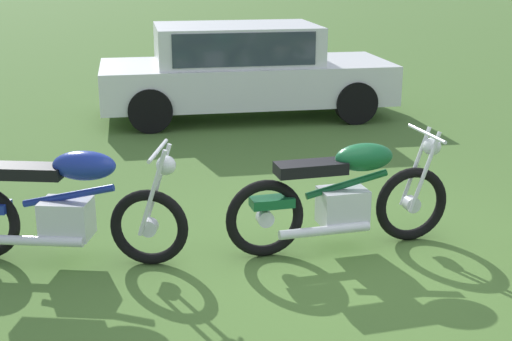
{
  "coord_description": "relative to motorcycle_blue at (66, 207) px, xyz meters",
  "views": [
    {
      "loc": [
        -1.38,
        -5.3,
        2.48
      ],
      "look_at": [
        -0.6,
        0.98,
        0.53
      ],
      "focal_mm": 49.72,
      "sensor_mm": 36.0,
      "label": 1
    }
  ],
  "objects": [
    {
      "name": "ground_plane",
      "position": [
        2.25,
        -0.31,
        -0.49
      ],
      "size": [
        120.0,
        120.0,
        0.0
      ],
      "primitive_type": "plane",
      "color": "#476B2D"
    },
    {
      "name": "car_white",
      "position": [
        2.02,
        5.35,
        0.31
      ],
      "size": [
        4.56,
        2.07,
        1.43
      ],
      "rotation": [
        0.0,
        0.0,
        0.06
      ],
      "color": "silver",
      "rests_on": "ground"
    },
    {
      "name": "motorcycle_green",
      "position": [
        2.33,
        0.0,
        -0.01
      ],
      "size": [
        2.03,
        0.71,
        1.02
      ],
      "rotation": [
        0.0,
        0.0,
        0.14
      ],
      "color": "black",
      "rests_on": "ground"
    },
    {
      "name": "motorcycle_blue",
      "position": [
        0.0,
        0.0,
        0.0
      ],
      "size": [
        2.04,
        0.74,
        1.02
      ],
      "rotation": [
        0.0,
        0.0,
        -0.21
      ],
      "color": "black",
      "rests_on": "ground"
    }
  ]
}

